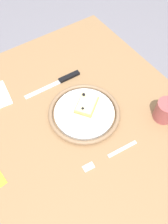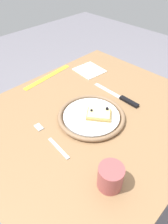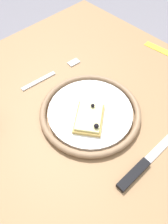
% 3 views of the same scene
% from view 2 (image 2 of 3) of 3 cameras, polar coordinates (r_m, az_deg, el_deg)
% --- Properties ---
extents(ground_plane, '(6.00, 6.00, 0.00)m').
position_cam_2_polar(ground_plane, '(1.43, 1.44, -23.96)').
color(ground_plane, slate).
extents(dining_table, '(0.91, 0.77, 0.76)m').
position_cam_2_polar(dining_table, '(0.88, 2.17, -5.52)').
color(dining_table, '#936D47').
rests_on(dining_table, ground_plane).
extents(plate, '(0.26, 0.26, 0.02)m').
position_cam_2_polar(plate, '(0.79, 2.08, -1.15)').
color(plate, white).
rests_on(plate, dining_table).
extents(pizza_slice_near, '(0.11, 0.11, 0.03)m').
position_cam_2_polar(pizza_slice_near, '(0.78, 4.23, -0.55)').
color(pizza_slice_near, tan).
rests_on(pizza_slice_near, plate).
extents(knife, '(0.03, 0.24, 0.01)m').
position_cam_2_polar(knife, '(0.89, 10.81, 3.75)').
color(knife, silver).
rests_on(knife, dining_table).
extents(fork, '(0.03, 0.20, 0.00)m').
position_cam_2_polar(fork, '(0.72, -9.31, -7.68)').
color(fork, silver).
rests_on(fork, dining_table).
extents(cup, '(0.07, 0.07, 0.08)m').
position_cam_2_polar(cup, '(0.59, 7.40, -17.55)').
color(cup, '#A54C4C').
rests_on(cup, dining_table).
extents(measuring_tape, '(0.29, 0.05, 0.00)m').
position_cam_2_polar(measuring_tape, '(1.05, -10.06, 9.69)').
color(measuring_tape, yellow).
rests_on(measuring_tape, dining_table).
extents(napkin, '(0.14, 0.15, 0.00)m').
position_cam_2_polar(napkin, '(1.09, 1.53, 11.60)').
color(napkin, white).
rests_on(napkin, dining_table).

